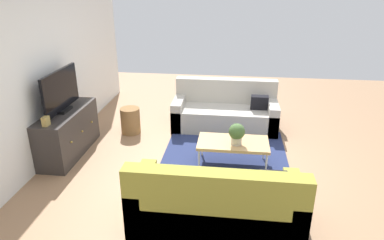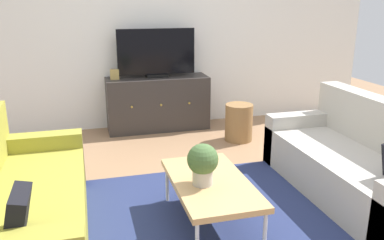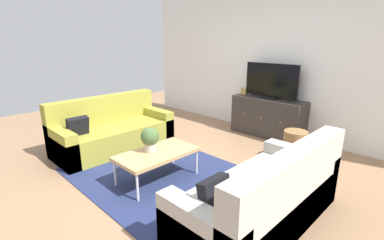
% 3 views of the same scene
% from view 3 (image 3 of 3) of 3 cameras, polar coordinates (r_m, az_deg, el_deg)
% --- Properties ---
extents(ground_plane, '(10.00, 10.00, 0.00)m').
position_cam_3_polar(ground_plane, '(3.85, -3.58, -10.85)').
color(ground_plane, '#997251').
extents(wall_back, '(6.40, 0.12, 2.70)m').
position_cam_3_polar(wall_back, '(5.47, 16.96, 11.32)').
color(wall_back, white).
rests_on(wall_back, ground_plane).
extents(area_rug, '(2.50, 1.90, 0.01)m').
position_cam_3_polar(area_rug, '(3.76, -5.33, -11.47)').
color(area_rug, navy).
rests_on(area_rug, ground_plane).
extents(couch_left_side, '(0.82, 1.86, 0.84)m').
position_cam_3_polar(couch_left_side, '(4.79, -16.11, -2.36)').
color(couch_left_side, olive).
rests_on(couch_left_side, ground_plane).
extents(couch_right_side, '(0.82, 1.86, 0.84)m').
position_cam_3_polar(couch_right_side, '(2.84, 14.97, -15.53)').
color(couch_right_side, '#B2ADA3').
rests_on(couch_right_side, ground_plane).
extents(coffee_table, '(0.56, 1.02, 0.39)m').
position_cam_3_polar(coffee_table, '(3.56, -7.12, -6.93)').
color(coffee_table, tan).
rests_on(coffee_table, ground_plane).
extents(potted_plant, '(0.23, 0.23, 0.31)m').
position_cam_3_polar(potted_plant, '(3.52, -8.56, -3.73)').
color(potted_plant, '#B7B2A8').
rests_on(potted_plant, coffee_table).
extents(tv_console, '(1.34, 0.47, 0.71)m').
position_cam_3_polar(tv_console, '(5.37, 15.16, 0.55)').
color(tv_console, '#332D2B').
rests_on(tv_console, ground_plane).
extents(flat_screen_tv, '(1.01, 0.16, 0.63)m').
position_cam_3_polar(flat_screen_tv, '(5.25, 15.81, 7.63)').
color(flat_screen_tv, black).
rests_on(flat_screen_tv, tv_console).
extents(mantel_clock, '(0.11, 0.07, 0.13)m').
position_cam_3_polar(mantel_clock, '(5.56, 10.56, 5.81)').
color(mantel_clock, tan).
rests_on(mantel_clock, tv_console).
extents(wicker_basket, '(0.34, 0.34, 0.46)m').
position_cam_3_polar(wicker_basket, '(4.41, 20.18, -4.98)').
color(wicker_basket, olive).
rests_on(wicker_basket, ground_plane).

